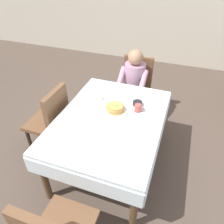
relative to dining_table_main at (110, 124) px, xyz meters
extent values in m
plane|color=brown|center=(0.00, 0.00, -0.65)|extent=(14.00, 14.00, 0.00)
cube|color=silver|center=(0.00, 0.00, 0.07)|extent=(1.10, 1.50, 0.04)
cube|color=silver|center=(0.00, -0.76, -0.04)|extent=(1.10, 0.01, 0.18)
cube|color=silver|center=(0.00, 0.76, -0.04)|extent=(1.10, 0.01, 0.18)
cube|color=silver|center=(-0.56, 0.00, -0.04)|extent=(0.01, 1.50, 0.18)
cube|color=silver|center=(0.56, 0.00, -0.04)|extent=(0.01, 1.50, 0.18)
cylinder|color=brown|center=(-0.47, -0.67, -0.30)|extent=(0.07, 0.07, 0.70)
cylinder|color=brown|center=(0.47, -0.67, -0.30)|extent=(0.07, 0.07, 0.70)
cylinder|color=brown|center=(-0.47, 0.67, -0.30)|extent=(0.07, 0.07, 0.70)
cylinder|color=brown|center=(0.47, 0.67, -0.30)|extent=(0.07, 0.07, 0.70)
cube|color=brown|center=(-0.01, 1.07, -0.23)|extent=(0.44, 0.44, 0.05)
cube|color=brown|center=(-0.01, 1.27, 0.04)|extent=(0.44, 0.06, 0.48)
cylinder|color=#2D2319|center=(0.17, 0.89, -0.45)|extent=(0.04, 0.04, 0.40)
cylinder|color=#2D2319|center=(-0.19, 0.89, -0.45)|extent=(0.04, 0.04, 0.40)
cylinder|color=#2D2319|center=(0.17, 1.25, -0.45)|extent=(0.04, 0.04, 0.40)
cylinder|color=#2D2319|center=(-0.19, 1.25, -0.45)|extent=(0.04, 0.04, 0.40)
cylinder|color=#B2849E|center=(-0.01, 1.05, 0.03)|extent=(0.30, 0.30, 0.46)
sphere|color=#A37556|center=(-0.01, 1.03, 0.36)|extent=(0.21, 0.21, 0.21)
cylinder|color=#B2849E|center=(0.15, 0.91, 0.10)|extent=(0.08, 0.29, 0.23)
cylinder|color=#B2849E|center=(-0.17, 0.91, 0.10)|extent=(0.08, 0.29, 0.23)
cylinder|color=#383D51|center=(0.07, 0.87, -0.43)|extent=(0.10, 0.10, 0.45)
cylinder|color=#383D51|center=(-0.09, 0.87, -0.43)|extent=(0.10, 0.10, 0.45)
cylinder|color=#2D2319|center=(-0.18, -0.89, -0.45)|extent=(0.04, 0.04, 0.40)
cube|color=brown|center=(-0.87, 0.00, -0.23)|extent=(0.44, 0.44, 0.05)
cube|color=brown|center=(-0.67, 0.00, 0.04)|extent=(0.06, 0.44, 0.48)
cylinder|color=#2D2319|center=(-1.05, -0.18, -0.45)|extent=(0.04, 0.04, 0.40)
cylinder|color=#2D2319|center=(-1.05, 0.18, -0.45)|extent=(0.04, 0.04, 0.40)
cylinder|color=#2D2319|center=(-0.69, -0.18, -0.45)|extent=(0.04, 0.04, 0.40)
cylinder|color=#2D2319|center=(-0.69, 0.18, -0.45)|extent=(0.04, 0.04, 0.40)
cylinder|color=white|center=(0.01, 0.12, 0.10)|extent=(0.28, 0.28, 0.02)
cylinder|color=tan|center=(0.02, 0.12, 0.11)|extent=(0.19, 0.19, 0.02)
cylinder|color=tan|center=(0.01, 0.13, 0.13)|extent=(0.20, 0.20, 0.02)
cylinder|color=tan|center=(0.01, 0.13, 0.15)|extent=(0.21, 0.21, 0.02)
cylinder|color=tan|center=(0.02, 0.12, 0.16)|extent=(0.17, 0.17, 0.02)
cube|color=#F4E072|center=(0.01, 0.12, 0.18)|extent=(0.03, 0.03, 0.01)
cylinder|color=#B24C42|center=(0.25, 0.21, 0.13)|extent=(0.08, 0.08, 0.08)
torus|color=#B24C42|center=(0.30, 0.21, 0.14)|extent=(0.05, 0.01, 0.05)
cylinder|color=black|center=(0.22, 0.33, 0.11)|extent=(0.11, 0.11, 0.04)
cone|color=silver|center=(-0.23, 0.29, 0.13)|extent=(0.08, 0.08, 0.07)
cube|color=silver|center=(-0.18, 0.10, 0.09)|extent=(0.02, 0.18, 0.00)
cube|color=silver|center=(0.20, 0.10, 0.09)|extent=(0.03, 0.20, 0.00)
cube|color=silver|center=(-0.03, -0.23, 0.09)|extent=(0.15, 0.04, 0.00)
cube|color=white|center=(-0.27, -0.04, 0.09)|extent=(0.18, 0.13, 0.01)
camera|label=1|loc=(0.63, -1.70, 1.53)|focal=34.50mm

